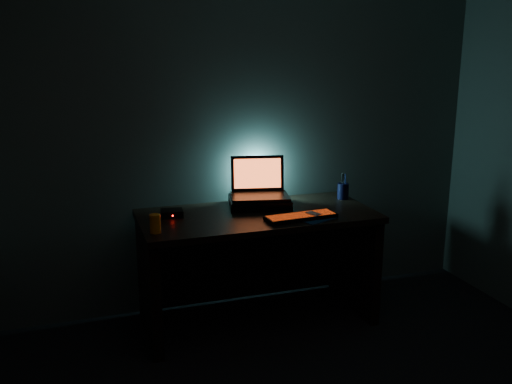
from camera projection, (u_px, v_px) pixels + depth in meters
The scene contains 10 objects.
room at pixel (402, 201), 2.03m from camera, with size 3.50×4.00×2.50m.
desk at pixel (255, 248), 3.75m from camera, with size 1.50×0.70×0.75m.
riser at pixel (260, 202), 3.79m from camera, with size 0.40×0.30×0.06m, color black.
laptop at pixel (259, 187), 3.82m from camera, with size 0.43×0.35×0.26m.
keyboard at pixel (301, 217), 3.52m from camera, with size 0.46×0.17×0.03m.
mousepad at pixel (313, 218), 3.54m from camera, with size 0.22×0.20×0.00m, color #0B2951.
mouse at pixel (313, 215), 3.54m from camera, with size 0.06×0.09×0.03m, color gray.
pen_cup at pixel (343, 191), 3.97m from camera, with size 0.08×0.08×0.11m, color black.
juice_glass at pixel (155, 224), 3.25m from camera, with size 0.06×0.06×0.11m, color orange.
router at pixel (172, 213), 3.56m from camera, with size 0.14×0.12×0.04m.
Camera 1 is at (-1.12, -1.69, 1.78)m, focal length 40.00 mm.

